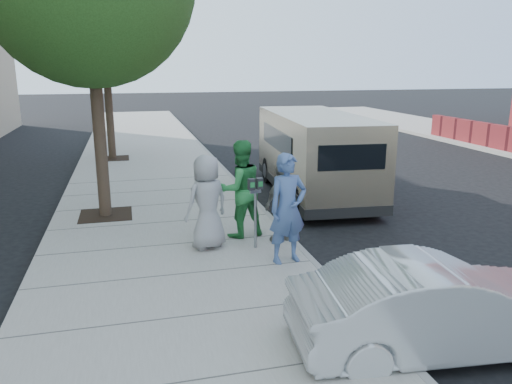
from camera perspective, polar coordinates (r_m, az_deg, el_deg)
ground at (r=10.22m, az=-4.14°, el=-6.29°), size 120.00×120.00×0.00m
sidewalk at (r=10.08m, az=-9.78°, el=-6.31°), size 5.00×60.00×0.15m
curb_face at (r=10.53m, az=3.62°, el=-5.22°), size 0.12×60.00×0.16m
tree_far at (r=19.48m, az=-16.91°, el=17.52°), size 3.92×3.80×6.49m
parking_meter at (r=9.44m, az=-0.07°, el=-0.68°), size 0.30×0.15×1.38m
van at (r=14.01m, az=6.63°, el=4.45°), size 2.52×6.33×2.30m
sedan at (r=6.88m, az=20.05°, el=-12.25°), size 3.83×1.64×1.23m
person_officer at (r=8.80m, az=3.65°, el=-1.91°), size 0.79×0.59×1.97m
person_green_shirt at (r=10.13m, az=-1.83°, el=0.35°), size 1.11×0.95×1.99m
person_gray_shirt at (r=9.53m, az=-5.61°, el=-1.16°), size 1.05×0.89×1.82m
person_striped_polo at (r=9.87m, az=3.01°, el=-1.24°), size 1.00×0.82×1.60m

